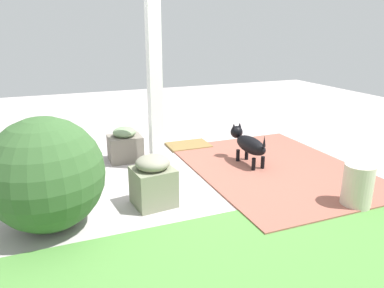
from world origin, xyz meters
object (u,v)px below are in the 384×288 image
terracotta_pot_broad (21,145)px  dog (248,144)px  stone_planter_mid (153,181)px  stone_planter_nearest (125,145)px  doormat (188,145)px  porch_pillar (154,67)px  ceramic_urn (358,186)px  round_shrub (46,174)px

terracotta_pot_broad → dog: size_ratio=0.77×
stone_planter_mid → dog: size_ratio=0.73×
stone_planter_nearest → doormat: (-0.93, -0.23, -0.18)m
porch_pillar → terracotta_pot_broad: porch_pillar is taller
terracotta_pot_broad → stone_planter_nearest: bearing=168.4°
stone_planter_nearest → ceramic_urn: bearing=130.3°
round_shrub → ceramic_urn: (-2.63, 0.66, -0.26)m
porch_pillar → terracotta_pot_broad: bearing=-23.5°
porch_pillar → stone_planter_mid: bearing=71.3°
dog → ceramic_urn: size_ratio=1.65×
porch_pillar → stone_planter_nearest: size_ratio=5.53×
stone_planter_nearest → ceramic_urn: (-1.71, 2.02, 0.00)m
round_shrub → dog: 2.34m
stone_planter_mid → doormat: stone_planter_mid is taller
stone_planter_nearest → ceramic_urn: size_ratio=1.06×
round_shrub → ceramic_urn: 2.72m
porch_pillar → terracotta_pot_broad: 1.84m
terracotta_pot_broad → dog: terracotta_pot_broad is taller
stone_planter_mid → ceramic_urn: size_ratio=1.20×
stone_planter_mid → round_shrub: bearing=4.3°
ceramic_urn → terracotta_pot_broad: bearing=-38.0°
terracotta_pot_broad → dog: (-2.51, 0.95, -0.01)m
terracotta_pot_broad → ceramic_urn: terracotta_pot_broad is taller
ceramic_urn → doormat: bearing=-70.8°
stone_planter_mid → porch_pillar: bearing=-108.7°
porch_pillar → terracotta_pot_broad: size_ratio=4.58×
stone_planter_mid → terracotta_pot_broad: stone_planter_mid is taller
stone_planter_nearest → dog: bearing=151.9°
dog → doormat: 1.05m
round_shrub → ceramic_urn: size_ratio=2.31×
ceramic_urn → doormat: (0.78, -2.25, -0.19)m
porch_pillar → dog: size_ratio=3.53×
stone_planter_mid → doormat: 1.80m
doormat → stone_planter_nearest: bearing=13.8°
terracotta_pot_broad → doormat: terracotta_pot_broad is taller
round_shrub → terracotta_pot_broad: size_ratio=1.81×
stone_planter_nearest → stone_planter_mid: size_ratio=0.88×
ceramic_urn → doormat: size_ratio=0.70×
round_shrub → doormat: (-1.85, -1.59, -0.45)m
round_shrub → doormat: size_ratio=1.63×
round_shrub → dog: round_shrub is taller
dog → ceramic_urn: 1.37m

